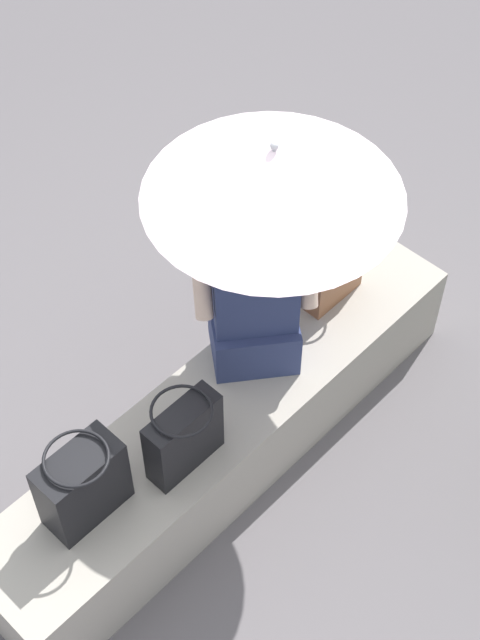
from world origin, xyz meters
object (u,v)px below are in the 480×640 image
handbag_black (329,272)px  parasol (273,173)px  person_seated (255,290)px  tote_bag_canvas (83,484)px  shoulder_bag_spare (184,436)px

handbag_black → parasol: bearing=4.4°
person_seated → tote_bag_canvas: bearing=3.4°
person_seated → shoulder_bag_spare: bearing=16.9°
parasol → shoulder_bag_spare: 1.01m
handbag_black → person_seated: bearing=-1.0°
handbag_black → tote_bag_canvas: tote_bag_canvas is taller
handbag_black → shoulder_bag_spare: size_ratio=0.85×
person_seated → parasol: parasol is taller
parasol → shoulder_bag_spare: size_ratio=3.30×
parasol → tote_bag_canvas: parasol is taller
handbag_black → tote_bag_canvas: bearing=2.0°
person_seated → shoulder_bag_spare: (0.55, 0.17, -0.22)m
person_seated → handbag_black: (-0.45, 0.01, -0.25)m
person_seated → parasol: bearing=134.3°
handbag_black → tote_bag_canvas: (1.39, 0.05, 0.04)m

